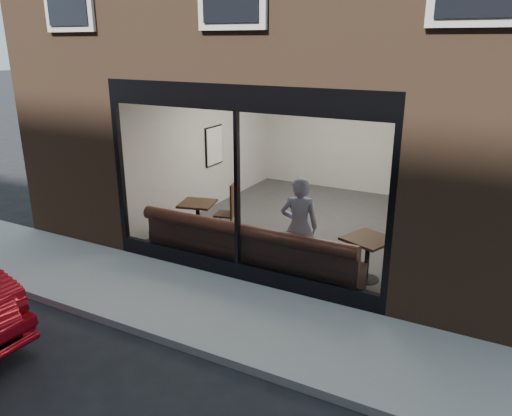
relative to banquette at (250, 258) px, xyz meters
The scene contains 20 objects.
ground 2.46m from the banquette, 90.00° to the right, with size 120.00×120.00×0.00m, color black.
sidewalk_near 1.47m from the banquette, 90.00° to the right, with size 40.00×2.00×0.01m, color gray.
kerb_near 2.51m from the banquette, 90.00° to the right, with size 40.00×0.10×0.12m, color gray.
host_building_pier_left 6.84m from the banquette, 124.05° to the left, with size 2.50×12.00×3.20m, color brown.
host_building_backfill 8.66m from the banquette, 90.00° to the left, with size 5.00×6.00×3.20m, color brown.
cafe_floor 2.56m from the banquette, 90.00° to the left, with size 6.00×6.00×0.00m, color #2D2D30.
cafe_ceiling 3.91m from the banquette, 90.00° to the left, with size 6.00×6.00×0.00m, color white.
cafe_wall_back 5.71m from the banquette, 90.00° to the left, with size 5.00×5.00×0.00m, color beige.
cafe_wall_left 3.82m from the banquette, 134.32° to the left, with size 6.00×6.00×0.00m, color beige.
cafe_wall_right 3.82m from the banquette, 45.68° to the left, with size 6.00×6.00×0.00m, color beige.
storefront_kick 0.41m from the banquette, 90.00° to the right, with size 5.00×0.10×0.30m, color black.
storefront_header 2.80m from the banquette, 90.00° to the right, with size 5.00×0.10×0.40m, color black.
storefront_mullion 1.38m from the banquette, 90.00° to the right, with size 0.06×0.10×2.50m, color black.
storefront_glass 1.39m from the banquette, 90.00° to the right, with size 4.80×4.80×0.00m, color white.
banquette is the anchor object (origin of this frame).
person 1.06m from the banquette, 16.82° to the left, with size 0.63×0.41×1.72m, color #919BC0.
cafe_table_left 1.88m from the banquette, 154.14° to the left, with size 0.66×0.66×0.04m, color black.
cafe_table_right 2.05m from the banquette, 16.06° to the left, with size 0.70×0.70×0.05m, color black.
cafe_chair_left 2.32m from the banquette, 132.11° to the left, with size 0.43×0.43×0.04m, color black.
wall_poster 3.88m from the banquette, 131.83° to the left, with size 0.02×0.64×0.86m, color white.
Camera 1 is at (3.86, -4.50, 3.80)m, focal length 35.00 mm.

